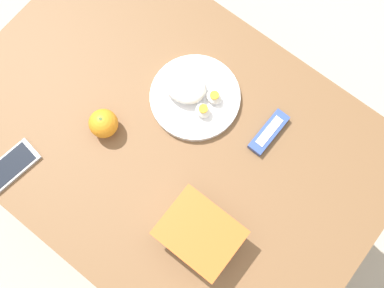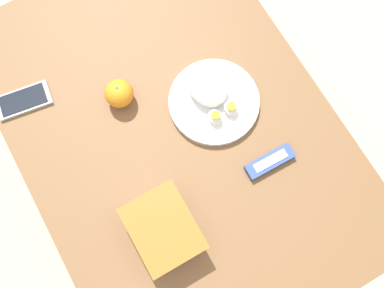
{
  "view_description": "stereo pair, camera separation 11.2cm",
  "coord_description": "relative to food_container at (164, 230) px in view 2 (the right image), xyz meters",
  "views": [
    {
      "loc": [
        -0.24,
        0.21,
        1.88
      ],
      "look_at": [
        -0.06,
        -0.02,
        0.8
      ],
      "focal_mm": 42.0,
      "sensor_mm": 36.0,
      "label": 1
    },
    {
      "loc": [
        -0.31,
        0.13,
        1.88
      ],
      "look_at": [
        -0.06,
        -0.02,
        0.8
      ],
      "focal_mm": 42.0,
      "sensor_mm": 36.0,
      "label": 2
    }
  ],
  "objects": [
    {
      "name": "ground_plane",
      "position": [
        0.21,
        -0.14,
        -0.8
      ],
      "size": [
        10.0,
        10.0,
        0.0
      ],
      "primitive_type": "plane",
      "color": "#B2A899"
    },
    {
      "name": "table",
      "position": [
        0.21,
        -0.14,
        -0.13
      ],
      "size": [
        1.11,
        0.78,
        0.77
      ],
      "color": "brown",
      "rests_on": "ground_plane"
    },
    {
      "name": "food_container",
      "position": [
        0.0,
        0.0,
        0.0
      ],
      "size": [
        0.18,
        0.14,
        0.08
      ],
      "color": "white",
      "rests_on": "table"
    },
    {
      "name": "orange_fruit",
      "position": [
        0.36,
        -0.07,
        0.0
      ],
      "size": [
        0.07,
        0.07,
        0.07
      ],
      "color": "orange",
      "rests_on": "table"
    },
    {
      "name": "rice_plate",
      "position": [
        0.23,
        -0.27,
        -0.01
      ],
      "size": [
        0.24,
        0.24,
        0.06
      ],
      "color": "white",
      "rests_on": "table"
    },
    {
      "name": "candy_bar",
      "position": [
        0.02,
        -0.31,
        -0.03
      ],
      "size": [
        0.04,
        0.13,
        0.02
      ],
      "color": "#334C9E",
      "rests_on": "table"
    },
    {
      "name": "cell_phone",
      "position": [
        0.48,
        0.16,
        -0.03
      ],
      "size": [
        0.09,
        0.15,
        0.01
      ],
      "color": "#ADADB2",
      "rests_on": "table"
    }
  ]
}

